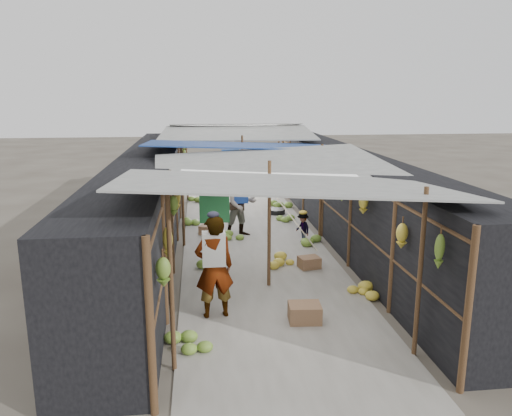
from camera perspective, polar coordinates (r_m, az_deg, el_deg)
name	(u,v)px	position (r m, az deg, el deg)	size (l,w,h in m)	color
ground	(297,362)	(7.75, 4.75, -17.12)	(80.00, 80.00, 0.00)	#6B6356
aisle_slab	(251,238)	(13.69, -0.60, -3.43)	(3.60, 16.00, 0.02)	#9E998E
stall_left	(149,200)	(13.41, -12.16, 0.94)	(1.40, 15.00, 2.30)	black
stall_right	(348,195)	(13.95, 10.49, 1.49)	(1.40, 15.00, 2.30)	black
crate_near	(309,263)	(11.41, 6.10, -6.24)	(0.46, 0.36, 0.27)	#8F6749
crate_mid	(305,313)	(8.86, 5.58, -11.88)	(0.55, 0.44, 0.33)	#8F6749
crate_back	(208,230)	(14.03, -5.52, -2.54)	(0.43, 0.35, 0.27)	#8F6749
black_basin	(276,212)	(16.37, 2.34, -0.42)	(0.58, 0.58, 0.17)	black
vendor_elderly	(214,267)	(8.76, -4.80, -6.75)	(0.68, 0.44, 1.86)	silver
shopper_blue	(241,204)	(13.66, -1.75, 0.46)	(0.89, 0.70, 1.84)	#2045A0
vendor_seated	(303,228)	(13.23, 5.36, -2.28)	(0.53, 0.30, 0.82)	#47443E
market_canopy	(250,149)	(13.56, -0.66, 6.77)	(5.62, 15.20, 2.77)	brown
hanging_bananas	(255,178)	(13.47, -0.08, 3.47)	(3.96, 14.04, 0.82)	olive
floor_bananas	(253,234)	(13.48, -0.33, -3.03)	(4.00, 11.09, 0.35)	olive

